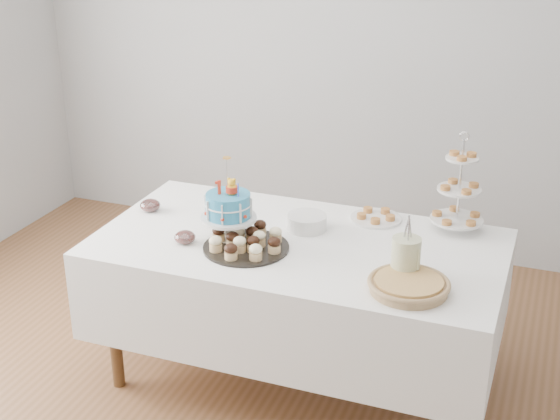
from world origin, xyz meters
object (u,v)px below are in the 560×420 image
at_px(birthday_cake, 229,219).
at_px(cupcake_tray, 246,240).
at_px(jam_bowl_b, 150,205).
at_px(utensil_pitcher, 406,256).
at_px(tiered_stand, 459,190).
at_px(table, 298,284).
at_px(jam_bowl_a, 185,237).
at_px(pie, 409,285).
at_px(pastry_plate, 376,217).
at_px(plate_stack, 307,222).

distance_m(birthday_cake, cupcake_tray, 0.14).
bearing_deg(jam_bowl_b, utensil_pitcher, -10.65).
distance_m(tiered_stand, jam_bowl_b, 1.56).
relative_size(table, jam_bowl_a, 19.06).
height_order(table, birthday_cake, birthday_cake).
distance_m(cupcake_tray, pie, 0.80).
xyz_separation_m(pie, jam_bowl_a, (-1.08, 0.10, -0.00)).
relative_size(table, birthday_cake, 4.73).
bearing_deg(jam_bowl_a, pie, -5.05).
distance_m(pie, jam_bowl_a, 1.09).
bearing_deg(table, cupcake_tray, -141.28).
height_order(pie, tiered_stand, tiered_stand).
bearing_deg(jam_bowl_b, pastry_plate, 14.93).
distance_m(table, birthday_cake, 0.47).
bearing_deg(plate_stack, pastry_plate, 38.93).
height_order(cupcake_tray, pie, cupcake_tray).
bearing_deg(plate_stack, birthday_cake, -140.17).
xyz_separation_m(plate_stack, pastry_plate, (0.29, 0.23, -0.02)).
bearing_deg(table, pastry_plate, 53.73).
xyz_separation_m(table, plate_stack, (-0.01, 0.15, 0.26)).
relative_size(pie, pastry_plate, 1.34).
distance_m(table, jam_bowl_a, 0.59).
distance_m(cupcake_tray, utensil_pitcher, 0.75).
distance_m(cupcake_tray, plate_stack, 0.36).
xyz_separation_m(birthday_cake, jam_bowl_a, (-0.18, -0.10, -0.08)).
distance_m(pie, plate_stack, 0.75).
bearing_deg(tiered_stand, pie, -96.91).
xyz_separation_m(tiered_stand, jam_bowl_b, (-1.51, -0.32, -0.18)).
xyz_separation_m(pie, pastry_plate, (-0.31, 0.68, -0.01)).
bearing_deg(birthday_cake, utensil_pitcher, -14.37).
relative_size(birthday_cake, jam_bowl_b, 3.87).
distance_m(jam_bowl_b, utensil_pitcher, 1.41).
xyz_separation_m(pie, tiered_stand, (0.08, 0.70, 0.18)).
xyz_separation_m(cupcake_tray, plate_stack, (0.19, 0.31, -0.01)).
height_order(birthday_cake, jam_bowl_a, birthday_cake).
relative_size(pie, jam_bowl_b, 3.29).
height_order(birthday_cake, tiered_stand, tiered_stand).
relative_size(jam_bowl_a, utensil_pitcher, 0.36).
relative_size(cupcake_tray, pastry_plate, 1.56).
relative_size(table, tiered_stand, 3.84).
bearing_deg(utensil_pitcher, tiered_stand, 102.00).
xyz_separation_m(birthday_cake, jam_bowl_b, (-0.53, 0.19, -0.08)).
distance_m(pastry_plate, utensil_pitcher, 0.63).
height_order(table, pie, pie).
bearing_deg(cupcake_tray, tiered_stand, 32.69).
height_order(tiered_stand, jam_bowl_a, tiered_stand).
bearing_deg(utensil_pitcher, cupcake_tray, -157.06).
height_order(pie, utensil_pitcher, utensil_pitcher).
bearing_deg(table, plate_stack, 93.33).
height_order(pie, pastry_plate, pie).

